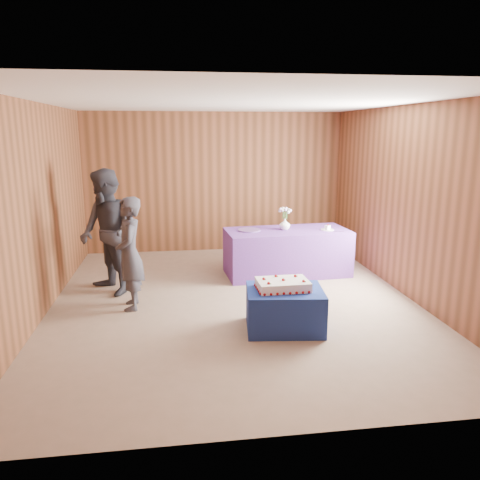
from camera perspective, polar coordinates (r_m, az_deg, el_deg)
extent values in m
plane|color=#8A715F|center=(6.62, -0.71, -7.51)|extent=(6.00, 6.00, 0.00)
cube|color=brown|center=(9.23, -3.10, 7.00)|extent=(5.00, 0.04, 2.70)
cube|color=brown|center=(3.38, 5.64, -3.81)|extent=(5.00, 0.04, 2.70)
cube|color=brown|center=(6.46, -23.37, 3.30)|extent=(0.04, 6.00, 2.70)
cube|color=brown|center=(7.03, 19.97, 4.31)|extent=(0.04, 6.00, 2.70)
cube|color=white|center=(6.20, -0.79, 16.52)|extent=(5.00, 6.00, 0.04)
cube|color=navy|center=(5.69, 5.46, -8.39)|extent=(0.97, 0.80, 0.50)
cube|color=#6C389A|center=(7.80, 5.73, -1.48)|extent=(2.06, 1.04, 0.75)
cube|color=white|center=(5.60, 5.23, -5.44)|extent=(0.61, 0.42, 0.11)
sphere|color=maroon|center=(5.36, 2.62, -6.70)|extent=(0.03, 0.03, 0.03)
sphere|color=maroon|center=(5.51, 8.80, -6.27)|extent=(0.03, 0.03, 0.03)
sphere|color=maroon|center=(5.73, 1.78, -5.35)|extent=(0.03, 0.03, 0.03)
sphere|color=maroon|center=(5.87, 7.58, -5.00)|extent=(0.03, 0.03, 0.03)
sphere|color=maroon|center=(5.44, 3.66, -5.15)|extent=(0.04, 0.04, 0.04)
cone|color=#175613|center=(5.45, 3.92, -5.26)|extent=(0.01, 0.02, 0.02)
sphere|color=maroon|center=(5.70, 6.58, -4.35)|extent=(0.04, 0.04, 0.04)
cone|color=#175613|center=(5.71, 6.82, -4.46)|extent=(0.01, 0.02, 0.02)
sphere|color=maroon|center=(5.58, 5.24, -4.72)|extent=(0.04, 0.04, 0.04)
cone|color=#175613|center=(5.58, 5.49, -4.83)|extent=(0.01, 0.02, 0.02)
imported|color=white|center=(7.72, 5.48, 1.93)|extent=(0.18, 0.18, 0.19)
cylinder|color=#2A6729|center=(7.69, 5.76, 3.15)|extent=(0.01, 0.01, 0.14)
sphere|color=#DABFF8|center=(7.69, 6.15, 3.68)|extent=(0.05, 0.05, 0.05)
cylinder|color=#2A6729|center=(7.71, 5.69, 3.17)|extent=(0.01, 0.01, 0.14)
sphere|color=white|center=(7.74, 5.97, 3.74)|extent=(0.05, 0.05, 0.05)
cylinder|color=#2A6729|center=(7.72, 5.56, 3.18)|extent=(0.01, 0.01, 0.14)
sphere|color=#DABFF8|center=(7.76, 5.65, 3.77)|extent=(0.05, 0.05, 0.05)
cylinder|color=#2A6729|center=(7.72, 5.41, 3.18)|extent=(0.01, 0.01, 0.14)
sphere|color=white|center=(7.75, 5.28, 3.78)|extent=(0.05, 0.05, 0.05)
cylinder|color=#2A6729|center=(7.71, 5.30, 3.17)|extent=(0.01, 0.01, 0.14)
sphere|color=#DABFF8|center=(7.72, 5.00, 3.75)|extent=(0.05, 0.05, 0.05)
cylinder|color=#2A6729|center=(7.69, 5.25, 3.15)|extent=(0.01, 0.01, 0.14)
sphere|color=white|center=(7.68, 4.87, 3.69)|extent=(0.05, 0.05, 0.05)
cylinder|color=#2A6729|center=(7.67, 5.28, 3.12)|extent=(0.01, 0.01, 0.14)
sphere|color=#DABFF8|center=(7.63, 4.95, 3.63)|extent=(0.05, 0.05, 0.05)
cylinder|color=#2A6729|center=(7.66, 5.39, 3.10)|extent=(0.01, 0.01, 0.14)
sphere|color=white|center=(7.60, 5.22, 3.59)|extent=(0.05, 0.05, 0.05)
cylinder|color=#2A6729|center=(7.65, 5.53, 3.10)|extent=(0.01, 0.01, 0.14)
sphere|color=#DABFF8|center=(7.59, 5.58, 3.57)|extent=(0.05, 0.05, 0.05)
cylinder|color=#2A6729|center=(7.66, 5.67, 3.10)|extent=(0.01, 0.01, 0.14)
sphere|color=white|center=(7.61, 5.92, 3.58)|extent=(0.05, 0.05, 0.05)
cylinder|color=#2A6729|center=(7.68, 5.75, 3.12)|extent=(0.01, 0.01, 0.14)
sphere|color=#DABFF8|center=(7.65, 6.14, 3.62)|extent=(0.05, 0.05, 0.05)
cylinder|color=#66458A|center=(7.62, 1.13, 1.22)|extent=(0.45, 0.45, 0.02)
cylinder|color=white|center=(7.80, 10.61, 1.25)|extent=(0.25, 0.25, 0.01)
cube|color=white|center=(7.80, 10.62, 1.53)|extent=(0.10, 0.10, 0.07)
sphere|color=maroon|center=(7.77, 10.68, 1.83)|extent=(0.03, 0.03, 0.03)
cube|color=#B5B5BA|center=(7.72, 11.61, 1.04)|extent=(0.26, 0.08, 0.00)
imported|color=#33323C|center=(6.34, -13.30, -1.64)|extent=(0.40, 0.58, 1.51)
imported|color=#31313B|center=(6.97, -15.87, 0.88)|extent=(1.07, 1.12, 1.83)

